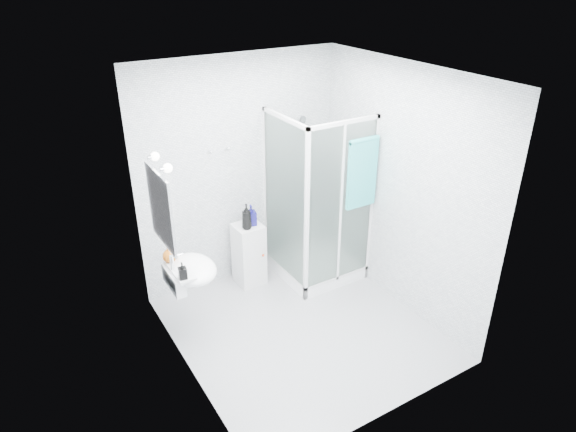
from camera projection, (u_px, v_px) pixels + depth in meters
room at (303, 217)px, 4.74m from camera, size 2.40×2.60×2.60m
shower_enclosure at (315, 243)px, 6.02m from camera, size 0.90×0.95×2.00m
wall_basin at (189, 271)px, 4.85m from camera, size 0.46×0.56×0.35m
mirror at (160, 209)px, 4.44m from camera, size 0.02×0.60×0.70m
vanity_lights at (160, 162)px, 4.28m from camera, size 0.10×0.40×0.08m
wall_hooks at (220, 150)px, 5.44m from camera, size 0.23×0.06×0.03m
storage_cabinet at (249, 254)px, 5.94m from camera, size 0.32×0.34×0.75m
hand_towel at (362, 171)px, 5.41m from camera, size 0.37×0.05×0.78m
shampoo_bottle_a at (247, 217)px, 5.65m from camera, size 0.15×0.15×0.29m
shampoo_bottle_b at (251, 215)px, 5.74m from camera, size 0.13×0.13×0.24m
soap_dispenser_orange at (169, 253)px, 4.84m from camera, size 0.17×0.17×0.17m
soap_dispenser_black at (182, 271)px, 4.58m from camera, size 0.08×0.09×0.16m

